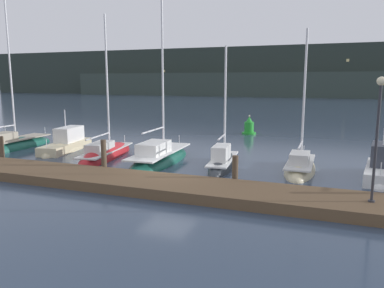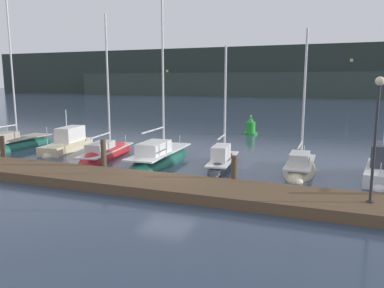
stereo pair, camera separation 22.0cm
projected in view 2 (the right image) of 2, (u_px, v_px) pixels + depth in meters
ground_plane at (166, 179)px, 18.61m from camera, size 400.00×400.00×0.00m
dock at (149, 184)px, 16.86m from camera, size 44.20×2.80×0.45m
mooring_pile_1 at (3, 150)px, 22.00m from camera, size 0.28×0.28×1.62m
mooring_pile_2 at (104, 157)px, 19.50m from camera, size 0.28×0.28×1.81m
mooring_pile_3 at (234, 172)px, 17.05m from camera, size 0.28×0.28×1.47m
sailboat_berth_2 at (10, 147)px, 26.64m from camera, size 2.16×8.14×12.99m
motorboat_berth_3 at (68, 147)px, 26.20m from camera, size 2.47×5.66×3.50m
sailboat_berth_4 at (106, 156)px, 23.86m from camera, size 2.74×7.15×9.68m
sailboat_berth_5 at (160, 160)px, 22.36m from camera, size 2.45×7.46×11.87m
sailboat_berth_6 at (223, 165)px, 21.14m from camera, size 1.89×5.60×7.41m
sailboat_berth_7 at (300, 170)px, 20.08m from camera, size 1.59×5.32×8.21m
motorboat_berth_8 at (381, 174)px, 18.47m from camera, size 2.10×4.93×3.21m
channel_buoy at (251, 127)px, 34.09m from camera, size 1.29×1.29×1.73m
dock_lamppost at (377, 121)px, 13.12m from camera, size 0.32×0.32×4.52m
hillside_backdrop at (310, 73)px, 116.08m from camera, size 240.00×23.00×15.33m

